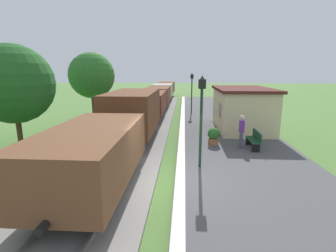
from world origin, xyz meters
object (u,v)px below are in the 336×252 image
Objects in this scene: lamp_post_near at (201,105)px; tree_trackside_mid at (13,84)px; bench_near_hut at (254,139)px; person_waiting at (241,130)px; freight_train at (153,100)px; lamp_post_far at (192,86)px; station_hut at (242,108)px; potted_planter at (214,136)px; tree_trackside_far at (92,76)px.

tree_trackside_mid is (-9.81, 3.11, 0.63)m from lamp_post_near.
bench_near_hut is 0.82m from person_waiting.
freight_train is 3.88m from lamp_post_far.
station_hut is 3.87× the size of bench_near_hut.
lamp_post_near reaches higher than potted_planter.
tree_trackside_far is (-10.66, 6.50, 3.04)m from bench_near_hut.
person_waiting is at bearing -2.02° from tree_trackside_mid.
lamp_post_near is (3.59, -13.66, 1.35)m from freight_train.
freight_train is at bearing 170.60° from lamp_post_far.
station_hut is at bearing -61.39° from lamp_post_far.
lamp_post_near is 0.67× the size of tree_trackside_far.
lamp_post_far reaches higher than bench_near_hut.
lamp_post_near is at bearing -105.80° from potted_planter.
bench_near_hut is at bearing -31.36° from tree_trackside_far.
lamp_post_far reaches higher than freight_train.
tree_trackside_far is (-7.75, 9.17, 0.96)m from lamp_post_near.
potted_planter is 11.06m from tree_trackside_mid.
tree_trackside_mid is (-10.72, -0.13, 2.71)m from potted_planter.
potted_planter is 3.96m from lamp_post_near.
lamp_post_far is 0.67× the size of tree_trackside_far.
bench_near_hut is 13.01m from tree_trackside_mid.
person_waiting reaches higher than potted_planter.
lamp_post_near is at bearing -114.13° from station_hut.
tree_trackside_mid reaches higher than station_hut.
lamp_post_far reaches higher than station_hut.
lamp_post_far is at bearing 95.34° from potted_planter.
potted_planter is 0.17× the size of tree_trackside_mid.
lamp_post_far is (-3.21, 5.89, 1.15)m from station_hut.
person_waiting is at bearing 50.21° from lamp_post_near.
lamp_post_near is at bearing 57.09° from person_waiting.
lamp_post_near reaches higher than station_hut.
potted_planter is at bearing 163.88° from bench_near_hut.
bench_near_hut is at bearing -174.64° from person_waiting.
person_waiting is at bearing -102.27° from station_hut.
tree_trackside_mid is at bearing -179.29° from potted_planter.
station_hut is at bearing 86.14° from bench_near_hut.
station_hut is 4.65m from potted_planter.
station_hut reaches higher than potted_planter.
bench_near_hut is 0.27× the size of tree_trackside_far.
lamp_post_near reaches higher than freight_train.
freight_train is 10.59× the size of lamp_post_far.
person_waiting is at bearing 178.48° from bench_near_hut.
person_waiting is at bearing -77.83° from lamp_post_far.
tree_trackside_mid is (-6.22, -10.55, 1.98)m from freight_train.
lamp_post_far is (-2.24, 10.38, 1.62)m from person_waiting.
lamp_post_near is (-2.91, -2.67, 2.08)m from bench_near_hut.
freight_train is 7.12× the size of tree_trackside_far.
bench_near_hut is at bearing -93.86° from station_hut.
potted_planter is at bearing 74.20° from lamp_post_near.
lamp_post_far is at bearing -70.95° from person_waiting.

